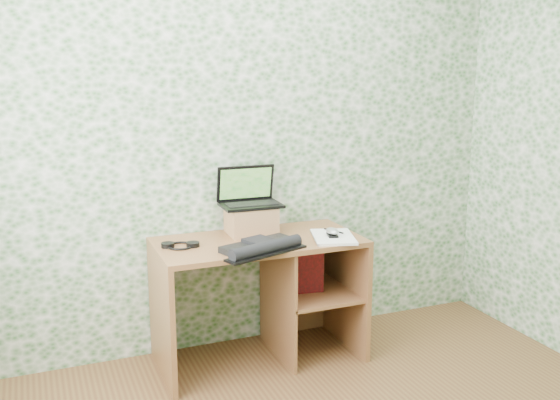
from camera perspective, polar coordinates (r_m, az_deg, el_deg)
name	(u,v)px	position (r m, az deg, el deg)	size (l,w,h in m)	color
wall_back	(240,140)	(3.83, -3.66, 5.48)	(3.50, 3.50, 0.00)	silver
desk	(269,280)	(3.79, -0.99, -7.32)	(1.20, 0.60, 0.75)	brown
riser	(251,220)	(3.77, -2.66, -1.84)	(0.28, 0.23, 0.17)	#A06B47
laptop	(249,196)	(3.77, -2.88, 0.36)	(0.36, 0.26, 0.24)	black
keyboard	(262,247)	(3.43, -1.65, -4.29)	(0.51, 0.40, 0.07)	black
headphones	(180,245)	(3.55, -9.10, -4.11)	(0.21, 0.19, 0.03)	black
notepad	(333,237)	(3.69, 4.90, -3.38)	(0.23, 0.33, 0.02)	white
mouse	(332,233)	(3.68, 4.81, -3.03)	(0.07, 0.11, 0.04)	#B3B3B5
pen	(334,231)	(3.78, 4.93, -2.83)	(0.01, 0.01, 0.15)	black
red_box	(301,266)	(3.81, 1.89, -6.09)	(0.27, 0.09, 0.32)	maroon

